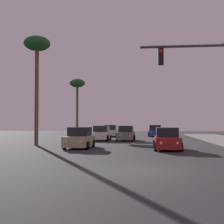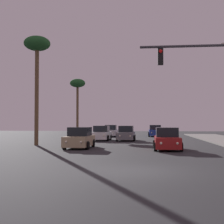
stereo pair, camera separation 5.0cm
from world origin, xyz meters
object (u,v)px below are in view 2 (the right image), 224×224
object	(u,v)px
car_blue	(155,131)
palm_tree_near	(37,50)
car_grey	(126,134)
car_white	(101,134)
palm_tree_far	(78,86)
car_red	(167,140)
car_tan	(80,139)
car_silver	(111,131)

from	to	relation	value
car_blue	palm_tree_near	distance (m)	23.36
car_grey	car_blue	world-z (taller)	same
car_white	car_blue	xyz separation A→B (m)	(6.48, 10.83, 0.00)
car_blue	palm_tree_far	xyz separation A→B (m)	(-11.89, 1.15, 6.90)
car_red	car_blue	bearing A→B (deg)	-89.28
car_tan	car_red	bearing A→B (deg)	174.28
car_silver	car_grey	size ratio (longest dim) A/B	1.00
palm_tree_far	car_red	bearing A→B (deg)	-62.92
car_red	car_blue	size ratio (longest dim) A/B	1.00
car_red	palm_tree_far	xyz separation A→B (m)	(-12.01, 23.49, 6.90)
car_white	palm_tree_far	distance (m)	14.85
car_tan	car_silver	distance (m)	20.88
car_red	car_blue	distance (m)	22.33
car_tan	car_silver	size ratio (longest dim) A/B	1.00
car_tan	car_silver	bearing A→B (deg)	-89.65
car_white	car_grey	world-z (taller)	same
car_silver	car_blue	distance (m)	6.52
car_grey	car_red	bearing A→B (deg)	109.49
car_white	car_blue	bearing A→B (deg)	-118.92
car_tan	palm_tree_far	distance (m)	24.23
car_white	car_blue	world-z (taller)	same
car_tan	car_red	distance (m)	6.95
car_tan	car_grey	size ratio (longest dim) A/B	1.00
palm_tree_far	car_silver	bearing A→B (deg)	-18.22
car_red	palm_tree_near	distance (m)	14.33
car_silver	car_blue	world-z (taller)	same
car_red	palm_tree_near	bearing A→B (deg)	-16.55
car_tan	car_grey	distance (m)	11.04
car_silver	car_grey	xyz separation A→B (m)	(2.86, -10.30, 0.00)
car_red	car_grey	world-z (taller)	same
palm_tree_near	car_tan	bearing A→B (deg)	-30.34
car_silver	car_tan	bearing A→B (deg)	88.80
car_silver	car_blue	bearing A→B (deg)	-174.90
car_red	car_white	bearing A→B (deg)	-59.76
car_silver	car_red	size ratio (longest dim) A/B	1.00
car_blue	car_silver	bearing A→B (deg)	5.35
car_red	palm_tree_far	size ratio (longest dim) A/B	0.49
car_red	palm_tree_near	world-z (taller)	palm_tree_near
car_white	car_red	distance (m)	13.27
car_silver	car_grey	world-z (taller)	same
palm_tree_far	car_grey	bearing A→B (deg)	-55.64
car_tan	car_red	size ratio (longest dim) A/B	1.00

